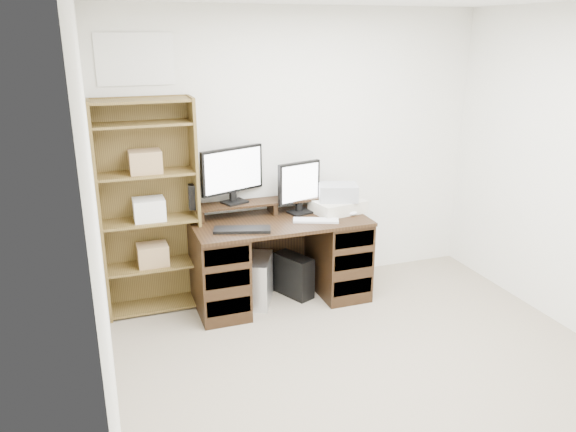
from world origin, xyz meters
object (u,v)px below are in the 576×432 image
monitor_wide (232,172)px  bookshelf (149,206)px  monitor_small (299,185)px  tower_silver (260,280)px  tower_black (294,275)px  printer (338,206)px  desk (280,259)px

monitor_wide → bookshelf: (-0.72, -0.03, -0.22)m
monitor_wide → monitor_small: monitor_wide is taller
tower_silver → monitor_wide: bearing=147.3°
tower_black → bookshelf: bookshelf is taller
monitor_wide → tower_silver: (0.15, -0.24, -0.93)m
printer → tower_silver: bearing=172.5°
monitor_small → tower_silver: monitor_small is taller
bookshelf → tower_black: bearing=-8.1°
bookshelf → monitor_wide: bearing=2.4°
printer → monitor_small: bearing=154.3°
tower_silver → bookshelf: 1.15m
desk → monitor_wide: bearing=144.8°
monitor_wide → bookshelf: bearing=162.0°
printer → tower_silver: size_ratio=1.04×
printer → desk: bearing=173.6°
desk → monitor_wide: 0.86m
desk → tower_silver: bearing=179.8°
monitor_wide → tower_black: (0.49, -0.20, -0.95)m
desk → printer: printer is taller
monitor_wide → tower_silver: size_ratio=1.39×
printer → tower_black: bearing=169.6°
monitor_small → tower_silver: bearing=-176.5°
desk → tower_black: (0.14, 0.04, -0.20)m
tower_silver → tower_black: bearing=31.5°
printer → tower_black: (-0.42, -0.00, -0.62)m
tower_black → printer: bearing=-24.4°
monitor_wide → printer: monitor_wide is taller
tower_silver → bookshelf: bookshelf is taller
monitor_small → bookshelf: 1.30m
printer → tower_silver: 0.96m
desk → bookshelf: size_ratio=0.83×
desk → tower_black: bearing=15.6°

